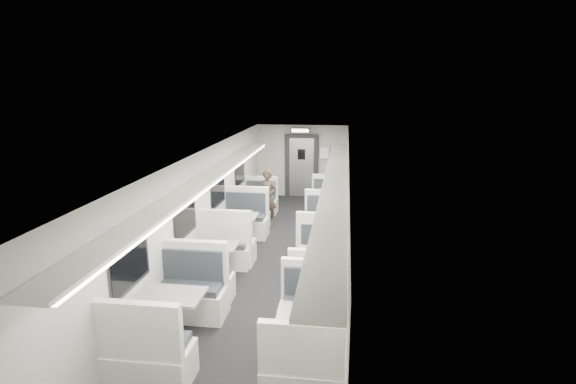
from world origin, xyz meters
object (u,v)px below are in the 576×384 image
(booth_right_b, at_px, (324,233))
(exit_sign, at_px, (300,130))
(booth_right_c, at_px, (319,267))
(booth_left_a, at_px, (256,208))
(booth_left_c, at_px, (215,263))
(booth_right_d, at_px, (308,335))
(booth_left_d, at_px, (172,319))
(booth_right_a, at_px, (328,208))
(vestibule_door, at_px, (302,166))
(booth_left_b, at_px, (237,232))
(passenger, at_px, (267,197))

(booth_right_b, xyz_separation_m, exit_sign, (-1.00, 4.28, 1.89))
(booth_right_c, bearing_deg, booth_left_a, 117.30)
(booth_left_c, distance_m, booth_right_b, 2.85)
(booth_right_d, bearing_deg, booth_right_b, 90.00)
(booth_left_a, height_order, booth_left_d, booth_left_d)
(booth_right_c, height_order, booth_right_d, booth_right_d)
(booth_right_a, height_order, vestibule_door, vestibule_door)
(booth_left_b, xyz_separation_m, booth_left_d, (0.00, -3.96, 0.00))
(passenger, height_order, vestibule_door, vestibule_door)
(booth_left_a, bearing_deg, booth_right_b, -44.79)
(booth_left_a, xyz_separation_m, booth_right_b, (2.00, -1.99, 0.03))
(booth_left_d, height_order, passenger, passenger)
(booth_left_a, relative_size, booth_right_a, 0.94)
(booth_left_c, distance_m, booth_right_c, 2.01)
(booth_left_d, xyz_separation_m, booth_right_c, (2.00, 2.32, -0.07))
(booth_left_b, relative_size, booth_right_c, 1.19)
(booth_right_a, bearing_deg, booth_left_b, -129.76)
(booth_right_c, xyz_separation_m, exit_sign, (-1.00, 6.17, 1.93))
(booth_left_c, relative_size, vestibule_door, 1.02)
(booth_right_c, bearing_deg, booth_left_d, -130.74)
(booth_left_d, distance_m, exit_sign, 8.75)
(booth_right_b, bearing_deg, booth_left_a, 135.21)
(booth_right_a, relative_size, booth_right_b, 0.97)
(booth_left_a, height_order, booth_right_b, booth_right_b)
(booth_right_d, bearing_deg, booth_left_d, 176.99)
(booth_left_d, bearing_deg, vestibule_door, 83.65)
(booth_right_a, bearing_deg, booth_right_d, -90.00)
(booth_left_d, distance_m, vestibule_door, 9.06)
(booth_left_b, distance_m, passenger, 1.97)
(booth_left_a, xyz_separation_m, booth_right_a, (2.00, 0.17, 0.02))
(booth_right_a, relative_size, booth_right_c, 1.08)
(booth_right_c, relative_size, booth_right_d, 0.94)
(booth_right_c, relative_size, vestibule_door, 0.92)
(booth_right_b, distance_m, exit_sign, 4.79)
(booth_left_a, relative_size, booth_left_b, 0.86)
(booth_left_b, distance_m, booth_left_c, 1.79)
(booth_right_a, bearing_deg, booth_left_a, -175.11)
(booth_left_a, distance_m, booth_right_c, 4.36)
(booth_left_d, distance_m, booth_right_d, 2.00)
(booth_right_c, bearing_deg, passenger, 114.47)
(booth_left_d, bearing_deg, booth_right_d, -3.01)
(booth_right_a, bearing_deg, booth_right_c, -90.00)
(booth_left_b, relative_size, vestibule_door, 1.10)
(booth_left_d, distance_m, passenger, 5.89)
(booth_left_c, bearing_deg, booth_left_a, 90.00)
(booth_left_a, distance_m, vestibule_door, 3.04)
(booth_right_c, relative_size, passenger, 1.28)
(booth_right_a, height_order, passenger, passenger)
(booth_left_b, height_order, booth_right_b, booth_left_b)
(booth_left_b, relative_size, booth_left_d, 1.00)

